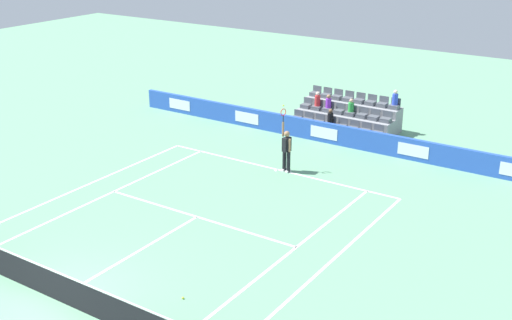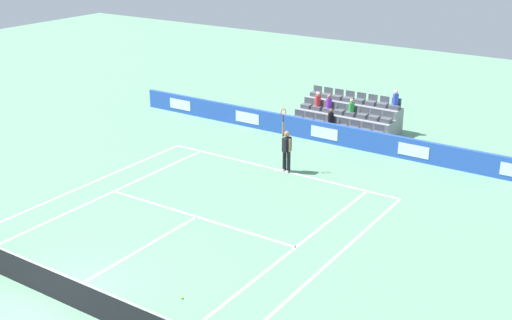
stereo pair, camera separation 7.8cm
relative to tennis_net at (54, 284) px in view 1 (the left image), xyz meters
name	(u,v)px [view 1 (the left image)]	position (x,y,z in m)	size (l,w,h in m)	color
ground_plane	(56,300)	(0.00, 0.00, -0.49)	(80.00, 80.00, 0.00)	#669E77
line_baseline	(277,170)	(0.00, -11.89, -0.49)	(10.97, 0.10, 0.01)	white
line_service	(197,217)	(0.00, -6.40, -0.49)	(8.23, 0.10, 0.01)	white
line_centre_service	(135,253)	(0.00, -3.20, -0.49)	(0.10, 6.40, 0.01)	white
line_singles_sideline_left	(105,195)	(4.12, -5.95, -0.49)	(0.10, 11.89, 0.01)	white
line_singles_sideline_right	(289,253)	(-4.12, -5.95, -0.49)	(0.10, 11.89, 0.01)	white
line_doubles_sideline_left	(81,188)	(5.49, -5.95, -0.49)	(0.10, 11.89, 0.01)	white
line_doubles_sideline_right	(327,265)	(-5.49, -5.95, -0.49)	(0.10, 11.89, 0.01)	white
line_centre_mark	(276,170)	(0.00, -11.79, -0.49)	(0.10, 0.20, 0.01)	white
sponsor_barrier	(325,132)	(0.00, -16.13, -0.01)	(21.90, 0.22, 0.97)	blue
tennis_net	(54,284)	(0.00, 0.00, 0.00)	(11.97, 0.10, 1.07)	#33383D
tennis_player	(286,149)	(-0.40, -11.93, 0.50)	(0.51, 0.40, 2.85)	black
stadium_stand	(347,119)	(0.00, -18.44, 0.05)	(4.96, 2.85, 2.19)	gray
loose_tennis_ball	(183,298)	(-2.97, -2.00, -0.46)	(0.07, 0.07, 0.07)	#D1E533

